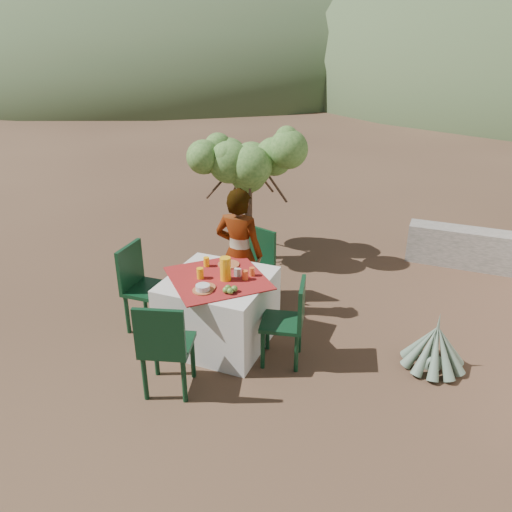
% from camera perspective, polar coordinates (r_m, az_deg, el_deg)
% --- Properties ---
extents(ground, '(160.00, 160.00, 0.00)m').
position_cam_1_polar(ground, '(5.58, -12.27, -9.79)').
color(ground, '#3A241A').
rests_on(ground, ground).
extents(table, '(1.30, 1.30, 0.76)m').
position_cam_1_polar(table, '(5.33, -4.27, -6.13)').
color(table, silver).
rests_on(table, ground).
extents(chair_far, '(0.53, 0.53, 0.92)m').
position_cam_1_polar(chair_far, '(6.04, -0.09, -0.79)').
color(chair_far, black).
rests_on(chair_far, ground).
extents(chair_near, '(0.55, 0.55, 0.96)m').
position_cam_1_polar(chair_near, '(4.56, -10.39, -9.94)').
color(chair_near, black).
rests_on(chair_near, ground).
extents(chair_left, '(0.47, 0.47, 0.98)m').
position_cam_1_polar(chair_left, '(5.63, -12.97, -3.07)').
color(chair_left, black).
rests_on(chair_left, ground).
extents(chair_right, '(0.49, 0.49, 0.89)m').
position_cam_1_polar(chair_right, '(4.95, 3.88, -7.15)').
color(chair_right, black).
rests_on(chair_right, ground).
extents(person, '(0.57, 0.38, 1.54)m').
position_cam_1_polar(person, '(5.66, -1.93, 0.29)').
color(person, '#8C6651').
rests_on(person, ground).
extents(shrub_tree, '(1.45, 1.42, 1.70)m').
position_cam_1_polar(shrub_tree, '(6.99, -0.34, 9.96)').
color(shrub_tree, '#4A3025').
rests_on(shrub_tree, ground).
extents(agave, '(0.64, 0.64, 0.68)m').
position_cam_1_polar(agave, '(5.30, 19.74, -9.78)').
color(agave, slate).
rests_on(agave, ground).
extents(stone_wall, '(2.60, 0.35, 0.55)m').
position_cam_1_polar(stone_wall, '(7.71, 26.58, 0.29)').
color(stone_wall, gray).
rests_on(stone_wall, ground).
extents(hill_near_left, '(40.00, 40.00, 16.00)m').
position_cam_1_polar(hill_near_left, '(39.74, -10.06, 19.46)').
color(hill_near_left, '#384C2A').
rests_on(hill_near_left, ground).
extents(hill_far_center, '(60.00, 60.00, 24.00)m').
position_cam_1_polar(hill_far_center, '(56.23, 16.19, 20.23)').
color(hill_far_center, slate).
rests_on(hill_far_center, ground).
extents(plate_far, '(0.24, 0.24, 0.01)m').
position_cam_1_polar(plate_far, '(5.41, -3.15, -0.96)').
color(plate_far, brown).
rests_on(plate_far, table).
extents(plate_near, '(0.20, 0.20, 0.01)m').
position_cam_1_polar(plate_near, '(4.95, -5.77, -3.60)').
color(plate_near, brown).
rests_on(plate_near, table).
extents(glass_far, '(0.06, 0.06, 0.10)m').
position_cam_1_polar(glass_far, '(5.38, -5.69, -0.67)').
color(glass_far, '#FFAC10').
rests_on(glass_far, table).
extents(glass_near, '(0.07, 0.07, 0.11)m').
position_cam_1_polar(glass_near, '(5.12, -6.40, -1.98)').
color(glass_near, '#FFAC10').
rests_on(glass_near, table).
extents(juice_pitcher, '(0.11, 0.11, 0.25)m').
position_cam_1_polar(juice_pitcher, '(5.04, -3.51, -1.47)').
color(juice_pitcher, '#FFAC10').
rests_on(juice_pitcher, table).
extents(bowl_plate, '(0.21, 0.21, 0.01)m').
position_cam_1_polar(bowl_plate, '(4.90, -6.09, -3.92)').
color(bowl_plate, brown).
rests_on(bowl_plate, table).
extents(white_bowl, '(0.14, 0.14, 0.05)m').
position_cam_1_polar(white_bowl, '(4.88, -6.11, -3.59)').
color(white_bowl, silver).
rests_on(white_bowl, bowl_plate).
extents(jar_left, '(0.06, 0.06, 0.10)m').
position_cam_1_polar(jar_left, '(5.07, -1.25, -2.20)').
color(jar_left, orange).
rests_on(jar_left, table).
extents(jar_right, '(0.06, 0.06, 0.09)m').
position_cam_1_polar(jar_right, '(5.15, -0.46, -1.80)').
color(jar_right, orange).
rests_on(jar_right, table).
extents(napkin_holder, '(0.07, 0.04, 0.09)m').
position_cam_1_polar(napkin_holder, '(5.14, -2.12, -1.89)').
color(napkin_holder, silver).
rests_on(napkin_holder, table).
extents(fruit_cluster, '(0.13, 0.12, 0.07)m').
position_cam_1_polar(fruit_cluster, '(4.84, -3.03, -3.84)').
color(fruit_cluster, '#57832F').
rests_on(fruit_cluster, table).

